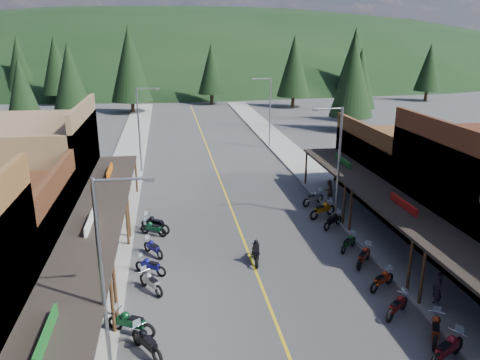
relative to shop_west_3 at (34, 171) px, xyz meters
name	(u,v)px	position (x,y,z in m)	size (l,w,h in m)	color
ground	(260,282)	(13.78, -11.30, -3.52)	(220.00, 220.00, 0.00)	#38383A
centerline	(218,175)	(13.78, 8.70, -3.51)	(0.15, 90.00, 0.01)	gold
sidewalk_west	(123,179)	(5.08, 8.70, -3.44)	(3.40, 94.00, 0.15)	gray
sidewalk_east	(308,170)	(22.48, 8.70, -3.44)	(3.40, 94.00, 0.15)	gray
shop_west_3	(34,171)	(0.00, 0.00, 0.00)	(10.90, 10.20, 8.20)	brown
shop_east_3	(403,168)	(27.54, 0.00, -0.99)	(10.90, 10.20, 6.20)	#4C2D16
streetlight_0	(105,271)	(6.83, -17.30, 0.94)	(2.16, 0.18, 8.00)	gray
streetlight_1	(140,126)	(6.83, 10.70, 0.94)	(2.16, 0.18, 8.00)	gray
streetlight_2	(337,158)	(20.74, -3.30, 0.94)	(2.16, 0.18, 8.00)	gray
streetlight_3	(269,109)	(20.74, 18.70, 0.94)	(2.16, 0.18, 8.00)	gray
ridge_hill	(179,74)	(13.78, 123.70, -3.52)	(310.00, 140.00, 60.00)	black
pine_1	(56,65)	(-10.22, 58.70, 3.72)	(5.88, 5.88, 12.50)	black
pine_2	(130,64)	(3.78, 46.70, 4.47)	(6.72, 6.72, 14.00)	black
pine_3	(211,69)	(17.78, 54.70, 2.96)	(5.04, 5.04, 11.00)	black
pine_4	(294,66)	(31.78, 48.70, 3.72)	(5.88, 5.88, 12.50)	black
pine_5	(355,58)	(47.78, 60.70, 4.47)	(6.72, 6.72, 14.00)	black
pine_6	(429,67)	(59.78, 52.70, 2.96)	(5.04, 5.04, 11.00)	black
pine_7	(19,63)	(-18.22, 64.70, 3.72)	(5.88, 5.88, 12.50)	black
pine_8	(22,90)	(-8.22, 28.70, 2.46)	(4.48, 4.48, 10.00)	black
pine_9	(360,78)	(37.78, 33.70, 2.86)	(4.93, 4.93, 10.80)	black
pine_10	(70,76)	(-4.22, 38.70, 3.27)	(5.38, 5.38, 11.60)	black
pine_11	(353,77)	(33.78, 26.70, 3.67)	(5.82, 5.82, 12.40)	black
bike_west_5	(147,341)	(8.03, -16.31, -2.89)	(0.73, 2.19, 1.25)	black
bike_west_6	(131,322)	(7.32, -14.86, -2.86)	(0.76, 2.29, 1.31)	#0B3A1C
bike_west_7	(151,281)	(8.09, -11.34, -2.94)	(0.68, 2.03, 1.16)	#95979A
bike_west_8	(150,265)	(8.02, -9.49, -2.97)	(0.65, 1.94, 1.11)	navy
bike_west_9	(153,247)	(8.13, -7.20, -2.97)	(0.64, 1.92, 1.09)	navy
bike_west_10	(153,228)	(8.07, -4.25, -2.97)	(0.64, 1.93, 1.11)	#0B3A23
bike_west_11	(155,223)	(8.19, -3.75, -2.87)	(0.76, 2.28, 1.30)	black
bike_east_4	(448,348)	(19.95, -18.65, -2.86)	(0.77, 2.32, 1.32)	maroon
bike_east_5	(436,328)	(20.26, -17.28, -2.91)	(0.71, 2.14, 1.22)	maroon
bike_east_6	(397,305)	(19.50, -15.32, -2.95)	(0.67, 2.00, 1.15)	#660E0D
bike_east_7	(382,279)	(19.89, -12.90, -2.97)	(0.64, 1.93, 1.11)	#B02B0C
bike_east_8	(364,255)	(20.02, -10.26, -2.92)	(0.70, 2.10, 1.20)	maroon
bike_east_9	(349,242)	(19.88, -8.30, -2.98)	(0.62, 1.87, 1.07)	#0E4816
bike_east_10	(333,220)	(20.13, -4.85, -2.95)	(0.67, 2.01, 1.15)	black
bike_east_11	(323,209)	(20.02, -2.96, -2.85)	(0.78, 2.34, 1.34)	#BB6C0D
bike_east_12	(313,197)	(20.15, -0.36, -2.91)	(0.71, 2.13, 1.22)	gray
rider_on_bike	(255,253)	(13.96, -9.02, -2.91)	(0.81, 2.05, 1.53)	black
pedestrian_east_a	(437,289)	(21.65, -14.99, -2.51)	(0.63, 0.41, 1.72)	#251D2C
pedestrian_east_b	(328,190)	(21.47, 0.03, -2.52)	(0.83, 0.48, 1.71)	brown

